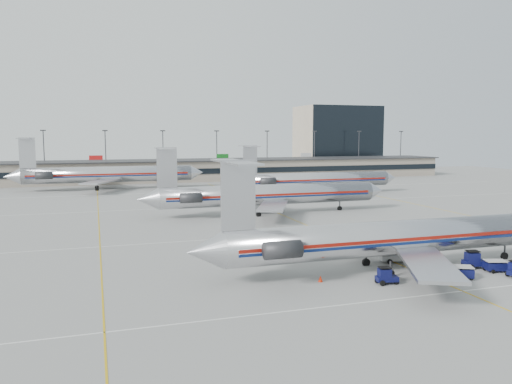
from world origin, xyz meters
name	(u,v)px	position (x,y,z in m)	size (l,w,h in m)	color
ground	(359,247)	(0.00, 0.00, 0.00)	(260.00, 260.00, 0.00)	gray
apron_markings	(323,232)	(0.00, 10.00, 0.01)	(160.00, 0.15, 0.02)	silver
terminal	(199,170)	(0.00, 97.97, 3.16)	(162.00, 17.00, 6.25)	gray
light_mast_row	(190,151)	(0.00, 112.00, 8.58)	(163.60, 0.40, 15.28)	#38383D
distant_building	(337,138)	(62.00, 128.00, 12.50)	(30.00, 20.00, 25.00)	tan
jet_foreground	(395,237)	(-1.69, -9.99, 3.33)	(43.84, 25.81, 11.47)	silver
jet_second_row	(265,194)	(-2.42, 28.20, 3.41)	(44.89, 26.43, 11.75)	silver
jet_third_row	(314,180)	(17.99, 52.75, 3.34)	(42.07, 25.88, 11.50)	silver
jet_back_row	(105,174)	(-27.87, 78.22, 3.84)	(48.32, 29.72, 13.21)	silver
tug_left	(386,276)	(-5.25, -14.11, 0.73)	(2.12, 1.32, 1.61)	#0A0D38
tug_center	(474,260)	(6.28, -12.13, 0.85)	(2.49, 1.61, 1.87)	#0A0D38
cart_inner	(461,272)	(2.49, -14.77, 0.64)	(2.53, 2.19, 1.21)	#0A0D38
cart_outer	(495,266)	(7.51, -13.77, 0.61)	(2.33, 1.92, 1.14)	#0A0D38
belt_loader	(399,256)	(0.61, -7.46, 0.66)	(4.78, 2.40, 2.45)	#A5A5A5
ramp_worker_near	(427,260)	(1.92, -10.48, 0.87)	(0.63, 0.42, 1.74)	#CFEE16
ramp_worker_far	(469,259)	(6.12, -11.63, 0.85)	(0.82, 0.64, 1.69)	#95C312
cone_right	(499,268)	(8.18, -13.59, 0.30)	(0.44, 0.44, 0.60)	red
cone_left	(320,279)	(-10.64, -11.62, 0.30)	(0.44, 0.44, 0.60)	red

